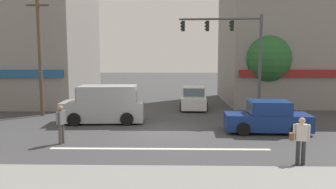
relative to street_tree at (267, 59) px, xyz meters
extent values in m
plane|color=#3D3D3F|center=(-7.11, -6.86, -3.59)|extent=(120.00, 120.00, 0.00)
cube|color=silver|center=(-7.11, -10.36, -3.59)|extent=(9.00, 0.24, 0.01)
cube|color=gray|center=(-20.04, 3.39, 1.22)|extent=(12.67, 9.56, 9.63)
cube|color=gray|center=(3.51, 3.96, 2.24)|extent=(11.72, 9.05, 11.67)
cube|color=maroon|center=(3.51, -0.66, -0.99)|extent=(11.13, 0.24, 0.50)
cylinder|color=#4C3823|center=(0.00, 0.00, -2.43)|extent=(0.32, 0.32, 2.33)
sphere|color=#28602D|center=(0.00, 0.00, 0.01)|extent=(3.40, 3.40, 3.40)
cylinder|color=brown|center=(-14.95, -2.95, 0.05)|extent=(0.22, 0.22, 7.28)
cube|color=#473828|center=(-14.95, -2.95, 3.29)|extent=(1.40, 0.12, 0.10)
cylinder|color=brown|center=(0.47, 2.34, 0.13)|extent=(0.22, 0.22, 7.44)
cube|color=#473828|center=(0.47, 2.34, 3.44)|extent=(1.40, 0.12, 0.10)
cylinder|color=#47474C|center=(-1.46, -3.82, -0.49)|extent=(0.18, 0.18, 6.20)
cylinder|color=#47474C|center=(-3.85, -3.66, 2.36)|extent=(4.80, 0.45, 0.12)
cube|color=black|center=(-3.14, -3.71, 1.96)|extent=(0.22, 0.25, 0.60)
sphere|color=black|center=(-3.25, -3.70, 2.14)|extent=(0.12, 0.12, 0.12)
sphere|color=black|center=(-3.25, -3.70, 1.96)|extent=(0.12, 0.12, 0.12)
sphere|color=green|center=(-3.25, -3.70, 1.78)|extent=(0.12, 0.12, 0.12)
cube|color=black|center=(-4.57, -3.61, 1.96)|extent=(0.22, 0.25, 0.60)
sphere|color=black|center=(-4.69, -3.60, 2.14)|extent=(0.12, 0.12, 0.12)
sphere|color=black|center=(-4.69, -3.60, 1.96)|extent=(0.12, 0.12, 0.12)
sphere|color=green|center=(-4.69, -3.60, 1.78)|extent=(0.12, 0.12, 0.12)
cube|color=black|center=(-6.01, -3.51, 1.96)|extent=(0.22, 0.25, 0.60)
sphere|color=black|center=(-6.13, -3.50, 2.14)|extent=(0.12, 0.12, 0.12)
sphere|color=black|center=(-6.13, -3.50, 1.96)|extent=(0.12, 0.12, 0.12)
sphere|color=green|center=(-6.13, -3.50, 1.78)|extent=(0.12, 0.12, 0.12)
cube|color=navy|center=(-1.92, -7.26, -3.05)|extent=(4.17, 1.89, 0.80)
cube|color=navy|center=(-1.82, -7.26, -2.33)|extent=(1.97, 1.65, 0.64)
cube|color=#475666|center=(-2.79, -7.22, -2.33)|extent=(0.13, 1.44, 0.54)
cylinder|color=black|center=(-3.23, -8.05, -3.27)|extent=(0.65, 0.21, 0.64)
cylinder|color=black|center=(-3.15, -6.35, -3.27)|extent=(0.65, 0.21, 0.64)
cylinder|color=black|center=(-0.69, -8.17, -3.27)|extent=(0.65, 0.21, 0.64)
cylinder|color=black|center=(-0.61, -6.47, -3.27)|extent=(0.65, 0.21, 0.64)
cube|color=#999EA3|center=(-10.58, -5.02, -2.93)|extent=(4.70, 2.10, 1.10)
cube|color=#999EA3|center=(-10.28, -5.01, -1.93)|extent=(3.30, 1.98, 0.90)
cube|color=#475666|center=(-11.90, -5.10, -1.93)|extent=(0.16, 1.66, 0.76)
cylinder|color=black|center=(-11.95, -6.02, -3.23)|extent=(0.73, 0.24, 0.72)
cylinder|color=black|center=(-12.06, -4.19, -3.23)|extent=(0.73, 0.24, 0.72)
cylinder|color=black|center=(-9.11, -5.86, -3.23)|extent=(0.73, 0.24, 0.72)
cylinder|color=black|center=(-9.21, -4.02, -3.23)|extent=(0.73, 0.24, 0.72)
cube|color=silver|center=(-5.13, 0.17, -3.05)|extent=(1.91, 4.18, 0.80)
cube|color=silver|center=(-5.12, 0.27, -2.33)|extent=(1.66, 1.98, 0.64)
cube|color=#475666|center=(-5.17, -0.70, -2.33)|extent=(1.44, 0.13, 0.54)
cylinder|color=black|center=(-4.34, -1.14, -3.27)|extent=(0.21, 0.65, 0.64)
cylinder|color=black|center=(-6.04, -1.05, -3.27)|extent=(0.21, 0.65, 0.64)
cylinder|color=black|center=(-4.21, 1.40, -3.27)|extent=(0.21, 0.65, 0.64)
cylinder|color=black|center=(-5.91, 1.48, -3.27)|extent=(0.21, 0.65, 0.64)
cylinder|color=#333338|center=(-2.03, -12.22, -3.16)|extent=(0.14, 0.14, 0.86)
cylinder|color=#333338|center=(-2.20, -12.19, -3.16)|extent=(0.14, 0.14, 0.86)
cube|color=beige|center=(-2.12, -12.20, -2.44)|extent=(0.39, 0.28, 0.58)
sphere|color=tan|center=(-2.12, -12.20, -2.03)|extent=(0.22, 0.22, 0.22)
cylinder|color=beige|center=(-1.88, -12.25, -2.44)|extent=(0.09, 0.09, 0.56)
cylinder|color=beige|center=(-2.35, -12.16, -2.44)|extent=(0.09, 0.09, 0.56)
cube|color=brown|center=(-2.42, -12.11, -2.62)|extent=(0.17, 0.30, 0.24)
cylinder|color=#4C4742|center=(-11.41, -9.73, -3.16)|extent=(0.14, 0.14, 0.86)
cylinder|color=#4C4742|center=(-11.35, -9.56, -3.16)|extent=(0.14, 0.14, 0.86)
cube|color=slate|center=(-11.38, -9.65, -2.44)|extent=(0.33, 0.41, 0.58)
sphere|color=#9E7051|center=(-11.38, -9.65, -2.03)|extent=(0.22, 0.22, 0.22)
cylinder|color=slate|center=(-11.46, -9.87, -2.44)|extent=(0.09, 0.09, 0.56)
cylinder|color=slate|center=(-11.30, -9.42, -2.44)|extent=(0.09, 0.09, 0.56)
camera|label=1|loc=(-6.49, -23.35, 0.16)|focal=35.00mm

